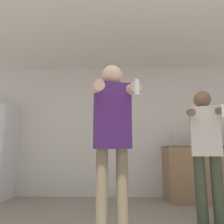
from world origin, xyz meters
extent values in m
cube|color=silver|center=(0.00, 2.87, 1.27)|extent=(7.00, 0.06, 2.55)
cube|color=silver|center=(0.00, 1.42, 2.57)|extent=(7.00, 3.36, 0.05)
cube|color=#997551|center=(1.31, 2.53, 0.46)|extent=(1.31, 0.63, 0.92)
cube|color=brown|center=(1.31, 2.53, 0.93)|extent=(1.34, 0.66, 0.01)
cylinder|color=#563314|center=(1.60, 2.55, 1.01)|extent=(0.08, 0.08, 0.17)
cylinder|color=#563314|center=(1.60, 2.55, 1.13)|extent=(0.03, 0.03, 0.07)
sphere|color=silver|center=(1.60, 2.55, 1.17)|extent=(0.03, 0.03, 0.03)
cylinder|color=silver|center=(0.78, 2.55, 1.03)|extent=(0.06, 0.06, 0.19)
cylinder|color=silver|center=(0.78, 2.55, 1.16)|extent=(0.02, 0.02, 0.06)
sphere|color=maroon|center=(0.78, 2.55, 1.19)|extent=(0.02, 0.02, 0.02)
cylinder|color=black|center=(1.37, 2.55, 1.04)|extent=(0.08, 0.08, 0.22)
cylinder|color=black|center=(1.37, 2.55, 1.19)|extent=(0.03, 0.03, 0.10)
sphere|color=black|center=(1.37, 2.55, 1.24)|extent=(0.03, 0.03, 0.03)
cylinder|color=#75664C|center=(-0.33, 0.68, 0.43)|extent=(0.11, 0.11, 0.86)
cylinder|color=#75664C|center=(-0.14, 0.72, 0.43)|extent=(0.11, 0.11, 0.86)
cube|color=#4C236B|center=(-0.24, 0.70, 1.18)|extent=(0.39, 0.27, 0.65)
sphere|color=beige|center=(-0.24, 0.70, 1.61)|extent=(0.21, 0.21, 0.21)
cylinder|color=beige|center=(-0.37, 0.51, 1.43)|extent=(0.16, 0.33, 0.15)
cylinder|color=beige|center=(-0.04, 0.59, 1.43)|extent=(0.16, 0.33, 0.15)
cube|color=white|center=(-0.01, 0.44, 1.40)|extent=(0.04, 0.04, 0.14)
cylinder|color=#38422D|center=(0.78, 1.22, 0.39)|extent=(0.13, 0.13, 0.78)
cylinder|color=#38422D|center=(0.95, 1.18, 0.39)|extent=(0.13, 0.13, 0.78)
cube|color=beige|center=(0.86, 1.20, 1.07)|extent=(0.37, 0.28, 0.59)
sphere|color=brown|center=(0.86, 1.20, 1.47)|extent=(0.20, 0.20, 0.20)
cylinder|color=brown|center=(0.67, 1.07, 1.28)|extent=(0.18, 0.38, 0.15)
cylinder|color=brown|center=(0.97, 0.99, 1.28)|extent=(0.18, 0.38, 0.15)
cube|color=white|center=(0.92, 0.81, 1.25)|extent=(0.04, 0.04, 0.14)
camera|label=1|loc=(-0.17, -1.45, 0.83)|focal=35.00mm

